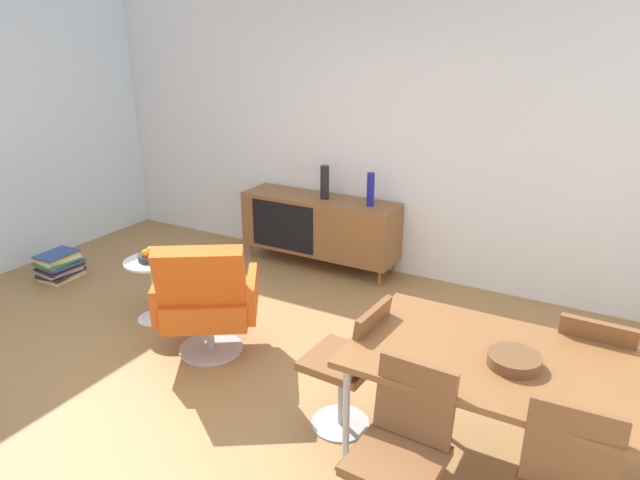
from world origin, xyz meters
TOP-DOWN VIEW (x-y plane):
  - ground_plane at (0.00, 0.00)m, footprint 8.32×8.32m
  - wall_back at (0.00, 2.60)m, footprint 6.80×0.12m
  - sideboard at (-0.49, 2.30)m, footprint 1.60×0.45m
  - vase_cobalt at (-0.43, 2.30)m, footprint 0.09×0.09m
  - vase_sculptural_dark at (0.06, 2.30)m, footprint 0.07×0.07m
  - dining_table at (1.80, 0.17)m, footprint 1.60×0.90m
  - wooden_bowl_on_table at (1.82, 0.13)m, footprint 0.26×0.26m
  - dining_chair_front_left at (1.46, -0.39)m, footprint 0.42×0.44m
  - dining_chair_back_right at (2.15, 0.73)m, footprint 0.41×0.43m
  - dining_chair_near_window at (0.91, 0.16)m, footprint 0.44×0.42m
  - lounge_chair_red at (-0.37, 0.41)m, footprint 0.89×0.88m
  - side_table_round at (-1.13, 0.64)m, footprint 0.44×0.44m
  - fruit_bowl at (-1.13, 0.64)m, footprint 0.20×0.20m
  - magazine_stack at (-2.53, 0.79)m, footprint 0.33×0.40m

SIDE VIEW (x-z plane):
  - ground_plane at x=0.00m, z-range 0.00..0.00m
  - magazine_stack at x=-2.53m, z-range 0.00..0.26m
  - side_table_round at x=-1.13m, z-range 0.06..0.58m
  - sideboard at x=-0.49m, z-range 0.08..0.80m
  - lounge_chair_red at x=-0.37m, z-range -0.01..0.94m
  - dining_chair_front_left at x=1.46m, z-range 0.04..0.90m
  - dining_chair_back_right at x=2.15m, z-range 0.04..0.90m
  - dining_chair_near_window at x=0.91m, z-range 0.04..0.90m
  - fruit_bowl at x=-1.13m, z-range 0.51..0.61m
  - dining_table at x=1.80m, z-range 0.33..1.07m
  - wooden_bowl_on_table at x=1.82m, z-range 0.74..0.80m
  - vase_sculptural_dark at x=0.06m, z-range 0.72..1.04m
  - vase_cobalt at x=-0.43m, z-range 0.72..1.05m
  - wall_back at x=0.00m, z-range 0.00..2.80m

